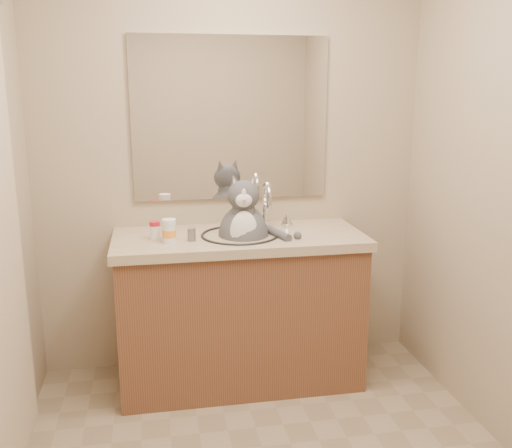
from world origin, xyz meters
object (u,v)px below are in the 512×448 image
(pill_bottle_orange, at_px, (169,231))
(grey_canister, at_px, (192,235))
(cat, at_px, (244,233))
(pill_bottle_redcap, at_px, (155,230))

(pill_bottle_orange, bearing_deg, grey_canister, 6.37)
(cat, relative_size, pill_bottle_orange, 4.44)
(pill_bottle_redcap, bearing_deg, cat, -0.49)
(pill_bottle_orange, bearing_deg, cat, 10.18)
(pill_bottle_redcap, xyz_separation_m, pill_bottle_orange, (0.07, -0.08, 0.01))
(cat, bearing_deg, grey_canister, -160.81)
(pill_bottle_redcap, height_order, pill_bottle_orange, pill_bottle_orange)
(pill_bottle_orange, bearing_deg, pill_bottle_redcap, 133.10)
(grey_canister, bearing_deg, pill_bottle_orange, -173.63)
(pill_bottle_orange, distance_m, grey_canister, 0.12)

